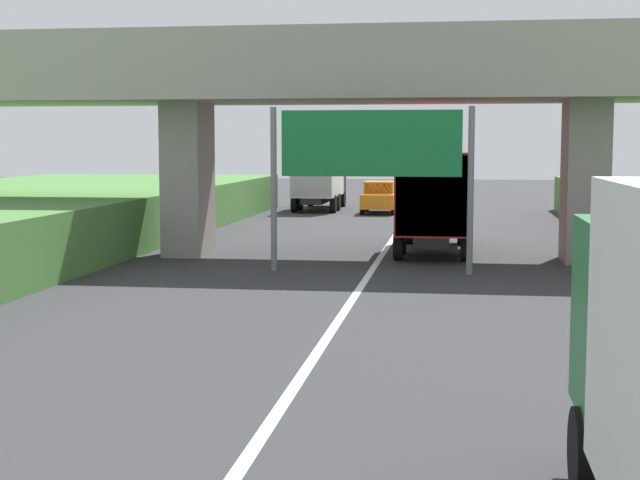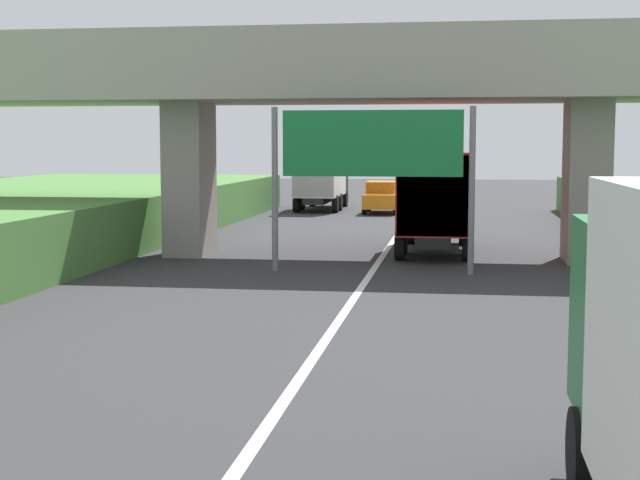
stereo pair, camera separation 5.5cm
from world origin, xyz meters
TOP-DOWN VIEW (x-y plane):
  - lane_centre_stripe at (0.00, 24.62)m, footprint 0.20×89.24m
  - overpass_bridge at (0.00, 30.77)m, footprint 40.00×4.80m
  - overhead_highway_sign at (0.00, 27.20)m, footprint 5.88×0.18m
  - truck_black at (-5.19, 52.94)m, footprint 2.44×7.30m
  - truck_red at (1.70, 32.58)m, footprint 2.44×7.30m
  - car_orange at (-1.61, 50.74)m, footprint 1.86×4.10m
  - construction_barrel_3 at (6.71, 24.01)m, footprint 0.57×0.57m
  - construction_barrel_4 at (6.64, 29.33)m, footprint 0.57×0.57m
  - construction_barrel_5 at (6.63, 34.65)m, footprint 0.57×0.57m

SIDE VIEW (x-z plane):
  - lane_centre_stripe at x=0.00m, z-range 0.00..0.01m
  - construction_barrel_3 at x=6.71m, z-range 0.01..0.91m
  - construction_barrel_4 at x=6.64m, z-range 0.01..0.91m
  - construction_barrel_5 at x=6.63m, z-range 0.01..0.91m
  - car_orange at x=-1.61m, z-range 0.00..1.72m
  - truck_black at x=-5.19m, z-range 0.21..3.65m
  - truck_red at x=1.70m, z-range 0.21..3.65m
  - overhead_highway_sign at x=0.00m, z-range 1.08..5.88m
  - overpass_bridge at x=0.00m, z-range 1.80..9.09m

